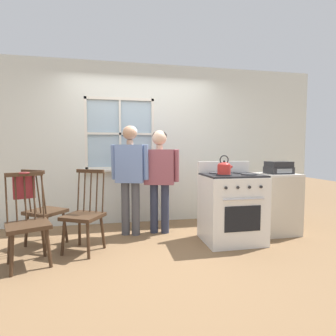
{
  "coord_description": "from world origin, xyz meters",
  "views": [
    {
      "loc": [
        -0.42,
        -3.12,
        1.26
      ],
      "look_at": [
        0.29,
        0.44,
        1.0
      ],
      "focal_mm": 28.0,
      "sensor_mm": 36.0,
      "label": 1
    }
  ],
  "objects": [
    {
      "name": "person_elderly_left",
      "position": [
        -0.22,
        0.7,
        0.97
      ],
      "size": [
        0.56,
        0.32,
        1.6
      ],
      "rotation": [
        0.0,
        0.0,
        -0.3
      ],
      "color": "#4C4C51",
      "rests_on": "ground_plane"
    },
    {
      "name": "person_teen_center",
      "position": [
        0.22,
        0.72,
        0.95
      ],
      "size": [
        0.59,
        0.32,
        1.54
      ],
      "rotation": [
        0.0,
        0.0,
        -0.28
      ],
      "color": "#2D3347",
      "rests_on": "ground_plane"
    },
    {
      "name": "handbag",
      "position": [
        -1.46,
        0.11,
        0.84
      ],
      "size": [
        0.24,
        0.24,
        0.31
      ],
      "color": "maroon",
      "rests_on": "chair_by_window"
    },
    {
      "name": "chair_by_window",
      "position": [
        -1.36,
        -0.1,
        0.45
      ],
      "size": [
        0.54,
        0.53,
        1.01
      ],
      "rotation": [
        0.0,
        0.0,
        0.41
      ],
      "color": "#3D2819",
      "rests_on": "ground_plane"
    },
    {
      "name": "stereo",
      "position": [
        1.94,
        0.35,
        0.99
      ],
      "size": [
        0.34,
        0.29,
        0.18
      ],
      "color": "#232326",
      "rests_on": "side_counter"
    },
    {
      "name": "wall_back",
      "position": [
        0.02,
        1.4,
        1.34
      ],
      "size": [
        6.4,
        0.16,
        2.7
      ],
      "color": "silver",
      "rests_on": "ground_plane"
    },
    {
      "name": "potted_plant",
      "position": [
        -0.34,
        1.31,
        1.01
      ],
      "size": [
        0.13,
        0.12,
        0.3
      ],
      "color": "beige",
      "rests_on": "wall_back"
    },
    {
      "name": "ground_plane",
      "position": [
        0.0,
        0.0,
        0.0
      ],
      "size": [
        16.0,
        16.0,
        0.0
      ],
      "primitive_type": "plane",
      "color": "brown"
    },
    {
      "name": "kettle",
      "position": [
        0.95,
        0.03,
        1.02
      ],
      "size": [
        0.21,
        0.17,
        0.25
      ],
      "color": "red",
      "rests_on": "stove"
    },
    {
      "name": "side_counter",
      "position": [
        1.94,
        0.37,
        0.45
      ],
      "size": [
        0.55,
        0.5,
        0.9
      ],
      "color": "beige",
      "rests_on": "ground_plane"
    },
    {
      "name": "chair_near_wall",
      "position": [
        -1.35,
        0.5,
        0.45
      ],
      "size": [
        0.58,
        0.57,
        1.01
      ],
      "rotation": [
        0.0,
        0.0,
        2.51
      ],
      "color": "#3D2819",
      "rests_on": "ground_plane"
    },
    {
      "name": "stove",
      "position": [
        1.12,
        0.16,
        0.47
      ],
      "size": [
        0.78,
        0.68,
        1.08
      ],
      "color": "white",
      "rests_on": "ground_plane"
    },
    {
      "name": "chair_center_cluster",
      "position": [
        -0.81,
        0.19,
        0.45
      ],
      "size": [
        0.56,
        0.55,
        1.01
      ],
      "rotation": [
        0.0,
        0.0,
        -0.48
      ],
      "color": "#3D2819",
      "rests_on": "ground_plane"
    }
  ]
}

